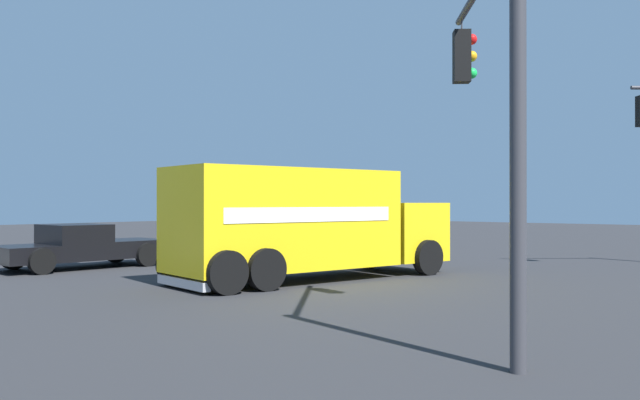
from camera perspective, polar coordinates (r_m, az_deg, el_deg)
name	(u,v)px	position (r m, az deg, el deg)	size (l,w,h in m)	color
ground_plane	(359,273)	(19.62, 3.37, -6.24)	(100.00, 100.00, 0.00)	#2B2B2D
delivery_truck	(306,223)	(17.86, -1.17, -1.95)	(4.28, 8.44, 2.92)	yellow
traffic_light_primary	(493,82)	(10.04, 14.51, 9.67)	(2.84, 3.73, 5.71)	#38383D
pickup_black	(80,245)	(22.34, -19.73, -3.62)	(2.56, 5.33, 1.38)	black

